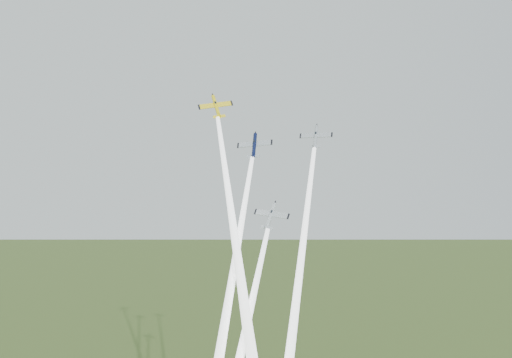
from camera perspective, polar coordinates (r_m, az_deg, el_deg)
name	(u,v)px	position (r m, az deg, el deg)	size (l,w,h in m)	color
plane_yellow	(216,107)	(147.85, -3.56, 6.45)	(8.10, 8.03, 1.27)	yellow
smoke_trail_yellow	(235,240)	(129.75, -1.86, -5.46)	(2.32, 2.32, 62.02)	white
plane_navy	(254,145)	(144.93, -0.15, 3.00)	(8.29, 8.22, 1.30)	#0C1337
smoke_trail_navy	(229,296)	(128.27, -2.39, -10.36)	(2.32, 2.32, 66.01)	white
plane_silver_right	(316,137)	(145.81, 5.33, 3.76)	(7.56, 7.50, 1.18)	#AEB5BD
smoke_trail_silver_right	(296,303)	(127.05, 3.57, -10.91)	(2.32, 2.32, 73.02)	white
plane_silver_low	(271,216)	(134.54, 1.32, -3.29)	(7.79, 7.73, 1.22)	#B4BDC4
smoke_trail_silver_low	(241,352)	(124.25, -1.34, -15.13)	(2.32, 2.32, 51.97)	white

